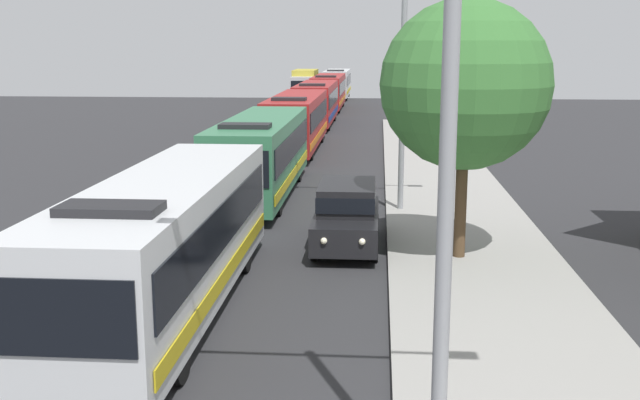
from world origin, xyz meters
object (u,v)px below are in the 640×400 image
white_suv (347,213)px  streetlamp_mid (403,66)px  bus_rear (329,91)px  streetlamp_near (450,79)px  bus_lead (168,239)px  box_truck_oncoming (305,84)px  bus_tail_end (337,83)px  bus_fourth_in_line (316,102)px  roadside_tree (465,85)px  bus_middle (297,120)px  bus_second_in_line (261,153)px

white_suv → streetlamp_mid: size_ratio=0.57×
bus_rear → streetlamp_near: 60.49m
bus_lead → box_truck_oncoming: size_ratio=1.57×
box_truck_oncoming → bus_tail_end: bearing=35.7°
bus_rear → bus_tail_end: (-0.00, 13.86, -0.00)m
bus_fourth_in_line → streetlamp_mid: 29.68m
bus_rear → white_suv: bus_rear is taller
bus_tail_end → box_truck_oncoming: bus_tail_end is taller
bus_fourth_in_line → roadside_tree: 35.86m
bus_lead → streetlamp_near: size_ratio=1.30×
streetlamp_near → streetlamp_mid: bearing=90.0°
streetlamp_mid → streetlamp_near: bearing=-90.0°
box_truck_oncoming → streetlamp_near: streetlamp_near is taller
bus_fourth_in_line → roadside_tree: bearing=-78.9°
bus_middle → bus_tail_end: bearing=90.0°
bus_tail_end → roadside_tree: size_ratio=1.51×
bus_fourth_in_line → white_suv: size_ratio=2.42×
streetlamp_near → streetlamp_mid: 17.69m
bus_fourth_in_line → box_truck_oncoming: 25.17m
bus_fourth_in_line → streetlamp_near: size_ratio=1.30×
bus_lead → bus_middle: size_ratio=0.94×
bus_fourth_in_line → white_suv: bus_fourth_in_line is taller
streetlamp_mid → roadside_tree: (1.46, -6.08, -0.32)m
white_suv → streetlamp_mid: bearing=70.5°
bus_middle → white_suv: bearing=-79.8°
bus_rear → roadside_tree: bearing=-82.0°
bus_lead → streetlamp_mid: bearing=63.2°
white_suv → box_truck_oncoming: size_ratio=0.64×
bus_second_in_line → bus_rear: 39.75m
white_suv → streetlamp_mid: 6.55m
white_suv → bus_rear: bearing=94.5°
bus_tail_end → streetlamp_near: size_ratio=1.19×
bus_lead → bus_middle: 26.41m
streetlamp_mid → bus_rear: bearing=97.2°
bus_middle → white_suv: 20.87m
bus_lead → bus_fourth_in_line: (-0.00, 39.65, -0.00)m
bus_second_in_line → streetlamp_mid: 6.96m
bus_fourth_in_line → box_truck_oncoming: bus_fourth_in_line is taller
bus_fourth_in_line → box_truck_oncoming: bearing=97.5°
white_suv → streetlamp_near: size_ratio=0.53×
bus_fourth_in_line → box_truck_oncoming: (-3.30, 24.95, 0.01)m
bus_middle → bus_rear: (-0.00, 26.70, -0.00)m
bus_second_in_line → bus_tail_end: (-0.00, 53.61, -0.00)m
streetlamp_mid → bus_lead: bearing=-116.8°
bus_rear → bus_fourth_in_line: bearing=-90.0°
box_truck_oncoming → streetlamp_near: 72.24m
streetlamp_near → streetlamp_mid: (0.00, 17.68, -0.36)m
bus_lead → streetlamp_near: bearing=-52.4°
bus_middle → streetlamp_mid: (5.40, -15.74, 3.48)m
bus_second_in_line → white_suv: size_ratio=2.44×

